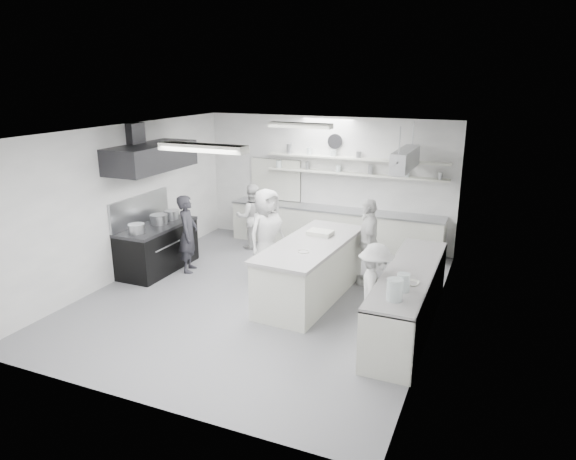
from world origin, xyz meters
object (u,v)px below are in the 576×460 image
at_px(right_counter, 408,301).
at_px(cook_stove, 188,234).
at_px(back_counter, 334,228).
at_px(prep_island, 311,271).
at_px(cook_back, 252,216).
at_px(stove, 158,249).

xyz_separation_m(right_counter, cook_stove, (-4.61, 0.79, 0.33)).
xyz_separation_m(back_counter, cook_stove, (-2.26, -2.61, 0.34)).
xyz_separation_m(prep_island, cook_back, (-2.26, 2.10, 0.26)).
height_order(back_counter, right_counter, right_counter).
relative_size(stove, cook_back, 1.19).
relative_size(stove, back_counter, 0.36).
bearing_deg(prep_island, cook_back, 140.70).
bearing_deg(back_counter, stove, -136.01).
bearing_deg(stove, right_counter, -6.52).
distance_m(back_counter, cook_back, 1.94).
relative_size(back_counter, cook_back, 3.30).
distance_m(stove, cook_stove, 0.75).
distance_m(back_counter, right_counter, 4.13).
relative_size(back_counter, cook_stove, 3.13).
height_order(back_counter, prep_island, prep_island).
height_order(back_counter, cook_back, cook_back).
distance_m(right_counter, prep_island, 1.92).
xyz_separation_m(back_counter, cook_back, (-1.75, -0.77, 0.30)).
xyz_separation_m(cook_stove, cook_back, (0.51, 1.84, -0.04)).
distance_m(cook_stove, cook_back, 1.91).
xyz_separation_m(stove, cook_back, (1.15, 2.03, 0.31)).
bearing_deg(cook_back, back_counter, 167.56).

